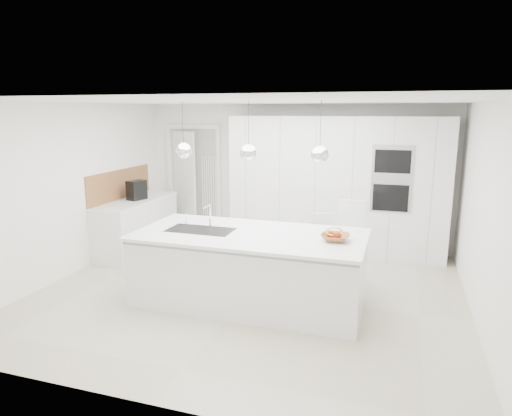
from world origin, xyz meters
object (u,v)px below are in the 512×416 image
(bar_stool_left, at_px, (320,250))
(espresso_machine, at_px, (137,190))
(fruit_bowl, at_px, (335,237))
(bar_stool_right, at_px, (349,244))
(island_base, at_px, (249,270))

(bar_stool_left, bearing_deg, espresso_machine, 145.26)
(fruit_bowl, distance_m, bar_stool_right, 1.05)
(island_base, xyz_separation_m, fruit_bowl, (1.05, 0.03, 0.51))
(island_base, distance_m, espresso_machine, 3.02)
(island_base, distance_m, fruit_bowl, 1.17)
(island_base, relative_size, espresso_machine, 8.53)
(espresso_machine, bearing_deg, bar_stool_right, 7.73)
(island_base, distance_m, bar_stool_right, 1.52)
(bar_stool_right, bearing_deg, espresso_machine, 170.33)
(fruit_bowl, relative_size, espresso_machine, 1.01)
(fruit_bowl, bearing_deg, espresso_machine, 157.43)
(espresso_machine, xyz_separation_m, bar_stool_left, (3.26, -0.58, -0.57))
(bar_stool_left, bearing_deg, fruit_bowl, -94.55)
(espresso_machine, relative_size, bar_stool_right, 0.28)
(island_base, bearing_deg, espresso_machine, 149.01)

